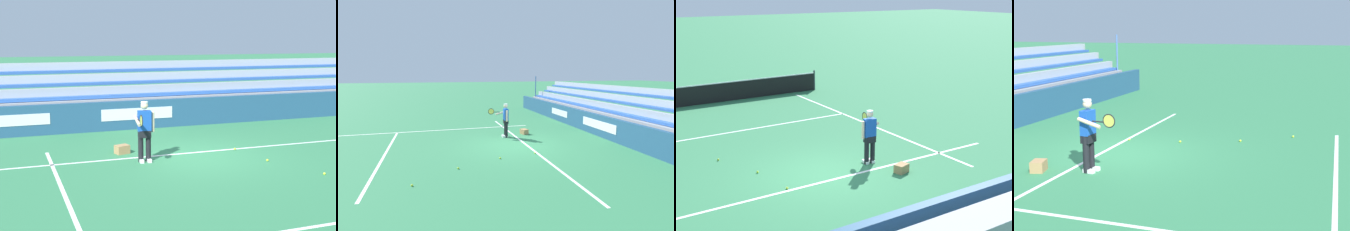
# 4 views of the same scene
# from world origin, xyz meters

# --- Properties ---
(ground_plane) EXTENTS (160.00, 160.00, 0.00)m
(ground_plane) POSITION_xyz_m (0.00, 0.00, 0.00)
(ground_plane) COLOR #337A4C
(court_baseline_white) EXTENTS (12.00, 0.10, 0.01)m
(court_baseline_white) POSITION_xyz_m (0.00, -0.50, 0.00)
(court_baseline_white) COLOR white
(court_baseline_white) RESTS_ON ground
(court_sideline_white) EXTENTS (0.10, 12.00, 0.01)m
(court_sideline_white) POSITION_xyz_m (4.11, 4.00, 0.00)
(court_sideline_white) COLOR white
(court_sideline_white) RESTS_ON ground
(court_service_line_white) EXTENTS (8.22, 0.10, 0.01)m
(court_service_line_white) POSITION_xyz_m (0.00, 5.50, 0.00)
(court_service_line_white) COLOR white
(court_service_line_white) RESTS_ON ground
(back_wall_sponsor_board) EXTENTS (24.22, 0.25, 1.10)m
(back_wall_sponsor_board) POSITION_xyz_m (0.01, -4.78, 0.55)
(back_wall_sponsor_board) COLOR navy
(back_wall_sponsor_board) RESTS_ON ground
(bleacher_stand) EXTENTS (23.01, 2.40, 2.95)m
(bleacher_stand) POSITION_xyz_m (0.00, -6.61, 0.73)
(bleacher_stand) COLOR #9EA3A8
(bleacher_stand) RESTS_ON ground
(tennis_player) EXTENTS (0.61, 0.98, 1.71)m
(tennis_player) POSITION_xyz_m (1.61, 0.02, 0.89)
(tennis_player) COLOR black
(tennis_player) RESTS_ON ground
(ball_box_cardboard) EXTENTS (0.47, 0.40, 0.26)m
(ball_box_cardboard) POSITION_xyz_m (1.97, -1.13, 0.13)
(ball_box_cardboard) COLOR #A87F51
(ball_box_cardboard) RESTS_ON ground
(tennis_ball_far_left) EXTENTS (0.07, 0.07, 0.07)m
(tennis_ball_far_left) POSITION_xyz_m (-1.46, -0.38, 0.03)
(tennis_ball_far_left) COLOR #CCE533
(tennis_ball_far_left) RESTS_ON ground
(tennis_ball_by_box) EXTENTS (0.07, 0.07, 0.07)m
(tennis_ball_by_box) POSITION_xyz_m (-3.38, 4.23, 0.03)
(tennis_ball_by_box) COLOR #CCE533
(tennis_ball_by_box) RESTS_ON ground
(tennis_ball_far_right) EXTENTS (0.07, 0.07, 0.07)m
(tennis_ball_far_right) POSITION_xyz_m (-2.34, 2.80, 0.03)
(tennis_ball_far_right) COLOR #CCE533
(tennis_ball_far_right) RESTS_ON ground
(tennis_ball_toward_net) EXTENTS (0.07, 0.07, 0.07)m
(tennis_ball_toward_net) POSITION_xyz_m (-1.69, 1.14, 0.03)
(tennis_ball_toward_net) COLOR #CCE533
(tennis_ball_toward_net) RESTS_ON ground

